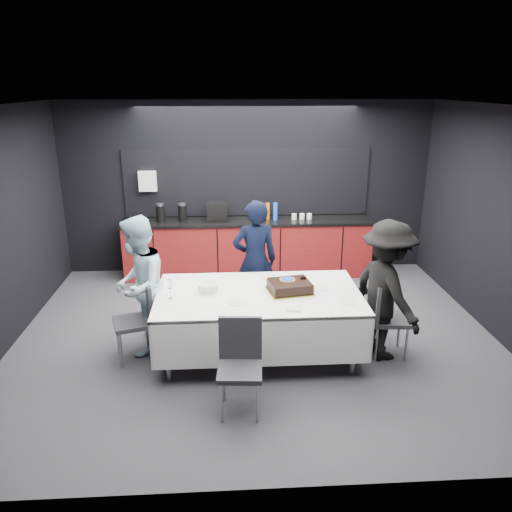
{
  "coord_description": "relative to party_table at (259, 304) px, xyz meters",
  "views": [
    {
      "loc": [
        -0.35,
        -5.61,
        3.04
      ],
      "look_at": [
        0.0,
        0.1,
        1.05
      ],
      "focal_mm": 35.0,
      "sensor_mm": 36.0,
      "label": 1
    }
  ],
  "objects": [
    {
      "name": "ground",
      "position": [
        0.0,
        0.4,
        -0.64
      ],
      "size": [
        6.0,
        6.0,
        0.0
      ],
      "primitive_type": "plane",
      "color": "#3E3E43",
      "rests_on": "ground"
    },
    {
      "name": "room_shell",
      "position": [
        0.0,
        0.4,
        1.22
      ],
      "size": [
        6.04,
        5.04,
        2.82
      ],
      "color": "white",
      "rests_on": "ground"
    },
    {
      "name": "kitchenette",
      "position": [
        -0.02,
        2.62,
        -0.1
      ],
      "size": [
        4.1,
        0.64,
        2.05
      ],
      "color": "maroon",
      "rests_on": "ground"
    },
    {
      "name": "party_table",
      "position": [
        0.0,
        0.0,
        0.0
      ],
      "size": [
        2.32,
        1.32,
        0.78
      ],
      "color": "#99999E",
      "rests_on": "ground"
    },
    {
      "name": "cake_assembly",
      "position": [
        0.36,
        0.02,
        0.2
      ],
      "size": [
        0.55,
        0.48,
        0.16
      ],
      "color": "gold",
      "rests_on": "party_table"
    },
    {
      "name": "plate_stack",
      "position": [
        -0.58,
        0.07,
        0.19
      ],
      "size": [
        0.23,
        0.23,
        0.1
      ],
      "primitive_type": "cylinder",
      "color": "white",
      "rests_on": "party_table"
    },
    {
      "name": "loose_plate_near",
      "position": [
        -0.25,
        -0.24,
        0.14
      ],
      "size": [
        0.22,
        0.22,
        0.01
      ],
      "primitive_type": "cylinder",
      "color": "white",
      "rests_on": "party_table"
    },
    {
      "name": "loose_plate_right_a",
      "position": [
        0.73,
        0.09,
        0.14
      ],
      "size": [
        0.19,
        0.19,
        0.01
      ],
      "primitive_type": "cylinder",
      "color": "white",
      "rests_on": "party_table"
    },
    {
      "name": "loose_plate_right_b",
      "position": [
        0.94,
        -0.3,
        0.14
      ],
      "size": [
        0.21,
        0.21,
        0.01
      ],
      "primitive_type": "cylinder",
      "color": "white",
      "rests_on": "party_table"
    },
    {
      "name": "loose_plate_far",
      "position": [
        0.16,
        0.44,
        0.14
      ],
      "size": [
        0.22,
        0.22,
        0.01
      ],
      "primitive_type": "cylinder",
      "color": "white",
      "rests_on": "party_table"
    },
    {
      "name": "fork_pile",
      "position": [
        0.33,
        -0.48,
        0.15
      ],
      "size": [
        0.17,
        0.13,
        0.02
      ],
      "primitive_type": "cube",
      "rotation": [
        0.0,
        0.0,
        -0.25
      ],
      "color": "white",
      "rests_on": "party_table"
    },
    {
      "name": "champagne_flute",
      "position": [
        -0.99,
        -0.1,
        0.3
      ],
      "size": [
        0.06,
        0.06,
        0.22
      ],
      "color": "white",
      "rests_on": "party_table"
    },
    {
      "name": "chair_left",
      "position": [
        -1.37,
        0.02,
        -0.11
      ],
      "size": [
        0.52,
        0.52,
        0.92
      ],
      "color": "#323237",
      "rests_on": "ground"
    },
    {
      "name": "chair_right",
      "position": [
        1.44,
        -0.09,
        -0.11
      ],
      "size": [
        0.45,
        0.45,
        0.92
      ],
      "color": "#323237",
      "rests_on": "ground"
    },
    {
      "name": "chair_near",
      "position": [
        -0.25,
        -1.01,
        -0.11
      ],
      "size": [
        0.45,
        0.45,
        0.92
      ],
      "color": "#323237",
      "rests_on": "ground"
    },
    {
      "name": "person_center",
      "position": [
        0.02,
        0.96,
        0.18
      ],
      "size": [
        0.65,
        0.48,
        1.64
      ],
      "primitive_type": "imported",
      "rotation": [
        0.0,
        0.0,
        3.3
      ],
      "color": "black",
      "rests_on": "ground"
    },
    {
      "name": "person_left",
      "position": [
        -1.38,
        0.19,
        0.18
      ],
      "size": [
        0.69,
        0.85,
        1.64
      ],
      "primitive_type": "imported",
      "rotation": [
        0.0,
        0.0,
        -1.66
      ],
      "color": "silver",
      "rests_on": "ground"
    },
    {
      "name": "person_right",
      "position": [
        1.44,
        -0.12,
        0.18
      ],
      "size": [
        0.92,
        1.2,
        1.64
      ],
      "primitive_type": "imported",
      "rotation": [
        0.0,
        0.0,
        1.91
      ],
      "color": "black",
      "rests_on": "ground"
    }
  ]
}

